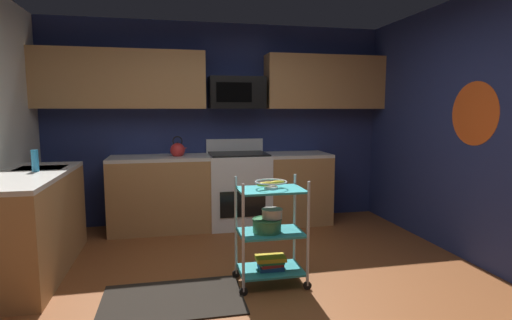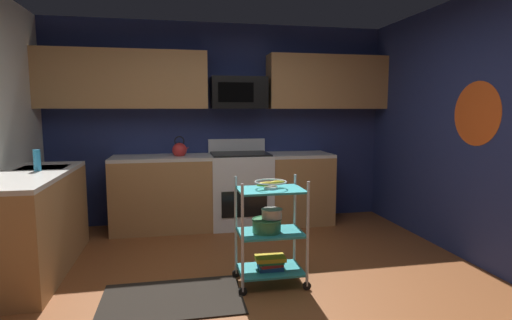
{
  "view_description": "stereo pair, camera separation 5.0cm",
  "coord_description": "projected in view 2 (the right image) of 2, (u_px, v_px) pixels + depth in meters",
  "views": [
    {
      "loc": [
        -0.65,
        -2.94,
        1.49
      ],
      "look_at": [
        0.08,
        0.49,
        1.05
      ],
      "focal_mm": 28.31,
      "sensor_mm": 36.0,
      "label": 1
    },
    {
      "loc": [
        -0.6,
        -2.95,
        1.49
      ],
      "look_at": [
        0.08,
        0.49,
        1.05
      ],
      "focal_mm": 28.31,
      "sensor_mm": 36.0,
      "label": 2
    }
  ],
  "objects": [
    {
      "name": "oven_range",
      "position": [
        240.0,
        189.0,
        5.19
      ],
      "size": [
        0.76,
        0.65,
        1.1
      ],
      "color": "white",
      "rests_on": "ground"
    },
    {
      "name": "book_stack",
      "position": [
        270.0,
        262.0,
        3.45
      ],
      "size": [
        0.26,
        0.17,
        0.11
      ],
      "color": "#1E4C8C",
      "rests_on": "rolling_cart"
    },
    {
      "name": "mixing_bowl_large",
      "position": [
        267.0,
        225.0,
        3.41
      ],
      "size": [
        0.25,
        0.25,
        0.11
      ],
      "color": "#387F4C",
      "rests_on": "rolling_cart"
    },
    {
      "name": "kettle",
      "position": [
        180.0,
        150.0,
        4.98
      ],
      "size": [
        0.21,
        0.18,
        0.26
      ],
      "color": "red",
      "rests_on": "counter_run"
    },
    {
      "name": "upper_cabinets",
      "position": [
        219.0,
        81.0,
        5.1
      ],
      "size": [
        4.4,
        0.33,
        0.7
      ],
      "color": "#B27F4C"
    },
    {
      "name": "rolling_cart",
      "position": [
        270.0,
        232.0,
        3.42
      ],
      "size": [
        0.61,
        0.39,
        0.91
      ],
      "color": "silver",
      "rests_on": "ground"
    },
    {
      "name": "wall_back",
      "position": [
        221.0,
        124.0,
        5.37
      ],
      "size": [
        4.52,
        0.06,
        2.6
      ],
      "primitive_type": "cube",
      "color": "navy",
      "rests_on": "ground"
    },
    {
      "name": "counter_run",
      "position": [
        166.0,
        200.0,
        4.59
      ],
      "size": [
        3.59,
        2.27,
        0.92
      ],
      "color": "#B27F4C",
      "rests_on": "ground"
    },
    {
      "name": "fruit_bowl",
      "position": [
        271.0,
        183.0,
        3.37
      ],
      "size": [
        0.27,
        0.27,
        0.07
      ],
      "color": "silver",
      "rests_on": "rolling_cart"
    },
    {
      "name": "wall_flower_decal",
      "position": [
        477.0,
        114.0,
        3.81
      ],
      "size": [
        0.0,
        0.61,
        0.61
      ],
      "primitive_type": "cylinder",
      "rotation": [
        0.0,
        1.57,
        0.0
      ],
      "color": "#E5591E"
    },
    {
      "name": "floor",
      "position": [
        257.0,
        303.0,
        3.17
      ],
      "size": [
        4.4,
        4.8,
        0.04
      ],
      "primitive_type": "cube",
      "color": "brown",
      "rests_on": "ground"
    },
    {
      "name": "microwave",
      "position": [
        238.0,
        93.0,
        5.14
      ],
      "size": [
        0.7,
        0.39,
        0.4
      ],
      "color": "black"
    },
    {
      "name": "floor_rug",
      "position": [
        172.0,
        299.0,
        3.18
      ],
      "size": [
        1.1,
        0.71,
        0.01
      ],
      "primitive_type": "cube",
      "rotation": [
        0.0,
        0.0,
        -0.0
      ],
      "color": "black",
      "rests_on": "ground"
    },
    {
      "name": "mixing_bowl_small",
      "position": [
        272.0,
        213.0,
        3.41
      ],
      "size": [
        0.18,
        0.18,
        0.08
      ],
      "color": "silver",
      "rests_on": "rolling_cart"
    },
    {
      "name": "dish_soap_bottle",
      "position": [
        37.0,
        160.0,
        3.75
      ],
      "size": [
        0.06,
        0.06,
        0.2
      ],
      "primitive_type": "cylinder",
      "color": "#2D8CBF",
      "rests_on": "counter_run"
    }
  ]
}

